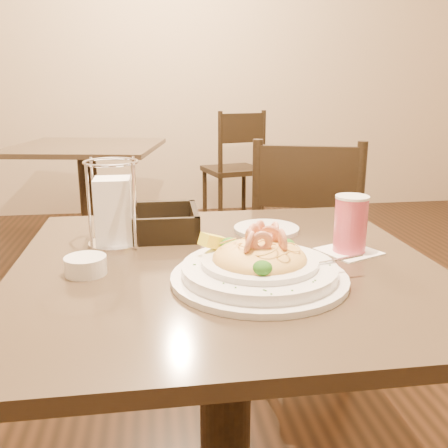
{
  "coord_description": "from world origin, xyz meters",
  "views": [
    {
      "loc": [
        -0.15,
        -1.01,
        1.11
      ],
      "look_at": [
        0.0,
        0.02,
        0.82
      ],
      "focal_mm": 40.0,
      "sensor_mm": 36.0,
      "label": 1
    }
  ],
  "objects": [
    {
      "name": "dining_chair_far",
      "position": [
        0.51,
        2.91,
        0.5
      ],
      "size": [
        0.51,
        0.51,
        0.93
      ],
      "rotation": [
        0.0,
        0.0,
        3.38
      ],
      "color": "black",
      "rests_on": "ground"
    },
    {
      "name": "background_table",
      "position": [
        -0.57,
        2.3,
        0.51
      ],
      "size": [
        1.05,
        1.05,
        0.74
      ],
      "rotation": [
        0.0,
        0.0,
        -0.18
      ],
      "color": "black",
      "rests_on": "ground"
    },
    {
      "name": "dining_chair_near",
      "position": [
        0.44,
        0.8,
        0.5
      ],
      "size": [
        0.53,
        0.53,
        0.93
      ],
      "rotation": [
        0.0,
        0.0,
        2.82
      ],
      "color": "black",
      "rests_on": "ground"
    },
    {
      "name": "side_plate",
      "position": [
        0.14,
        0.22,
        0.75
      ],
      "size": [
        0.21,
        0.21,
        0.01
      ],
      "primitive_type": "cylinder",
      "rotation": [
        0.0,
        0.0,
        0.31
      ],
      "color": "white",
      "rests_on": "main_table"
    },
    {
      "name": "drink_glass",
      "position": [
        0.29,
        0.03,
        0.81
      ],
      "size": [
        0.15,
        0.15,
        0.13
      ],
      "rotation": [
        0.0,
        0.0,
        0.41
      ],
      "color": "white",
      "rests_on": "main_table"
    },
    {
      "name": "main_table",
      "position": [
        0.0,
        0.0,
        0.51
      ],
      "size": [
        0.9,
        0.9,
        0.74
      ],
      "color": "black",
      "rests_on": "ground"
    },
    {
      "name": "napkin_caddy",
      "position": [
        -0.24,
        0.16,
        0.83
      ],
      "size": [
        0.13,
        0.13,
        0.2
      ],
      "rotation": [
        0.0,
        0.0,
        -0.43
      ],
      "color": "silver",
      "rests_on": "main_table"
    },
    {
      "name": "bread_basket",
      "position": [
        -0.16,
        0.23,
        0.77
      ],
      "size": [
        0.24,
        0.2,
        0.07
      ],
      "rotation": [
        0.0,
        0.0,
        -0.01
      ],
      "color": "black",
      "rests_on": "main_table"
    },
    {
      "name": "pasta_bowl",
      "position": [
        0.05,
        -0.12,
        0.78
      ],
      "size": [
        0.38,
        0.35,
        0.11
      ],
      "rotation": [
        0.0,
        0.0,
        0.05
      ],
      "color": "white",
      "rests_on": "main_table"
    },
    {
      "name": "butter_ramekin",
      "position": [
        -0.29,
        -0.03,
        0.76
      ],
      "size": [
        0.1,
        0.1,
        0.04
      ],
      "primitive_type": "cylinder",
      "rotation": [
        0.0,
        0.0,
        0.23
      ],
      "color": "white",
      "rests_on": "main_table"
    }
  ]
}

